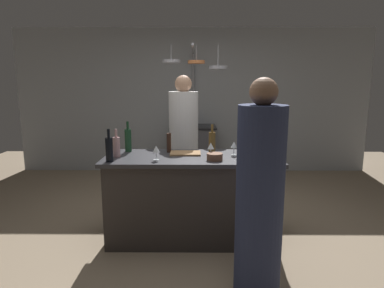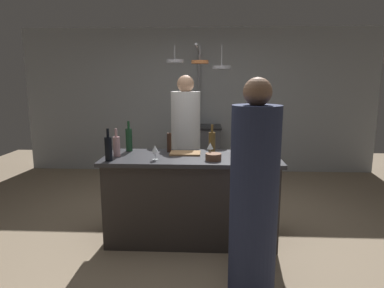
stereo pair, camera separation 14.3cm
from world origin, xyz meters
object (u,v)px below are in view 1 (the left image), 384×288
(pepper_mill, at_px, (169,143))
(mixing_bowl_wooden, at_px, (215,157))
(wine_bottle_red, at_px, (250,141))
(wine_bottle_dark, at_px, (109,149))
(wine_glass_near_left_guest, at_px, (211,146))
(guest_right, at_px, (259,201))
(wine_bottle_rose, at_px, (117,146))
(wine_glass_by_chef, at_px, (156,150))
(wine_glass_near_right_guest, at_px, (234,145))
(cutting_board, at_px, (185,153))
(wine_bottle_amber, at_px, (212,142))
(chef, at_px, (184,149))
(bar_stool_right, at_px, (253,230))
(wine_bottle_green, at_px, (128,140))
(mixing_bowl_blue, at_px, (265,151))

(pepper_mill, height_order, mixing_bowl_wooden, pepper_mill)
(wine_bottle_red, height_order, wine_bottle_dark, wine_bottle_dark)
(pepper_mill, relative_size, wine_glass_near_left_guest, 1.44)
(guest_right, bearing_deg, wine_glass_near_left_guest, 108.11)
(wine_bottle_rose, bearing_deg, wine_glass_near_left_guest, 1.26)
(wine_glass_by_chef, bearing_deg, wine_glass_near_right_guest, 16.40)
(cutting_board, bearing_deg, wine_bottle_amber, 2.99)
(wine_bottle_rose, xyz_separation_m, wine_glass_near_left_guest, (0.96, 0.02, -0.00))
(chef, height_order, guest_right, chef)
(bar_stool_right, xyz_separation_m, wine_bottle_amber, (-0.33, 0.74, 0.65))
(wine_glass_by_chef, height_order, wine_glass_near_left_guest, same)
(wine_glass_near_right_guest, bearing_deg, wine_bottle_amber, 163.23)
(chef, bearing_deg, wine_bottle_dark, -122.89)
(guest_right, distance_m, pepper_mill, 1.43)
(wine_bottle_green, height_order, wine_glass_near_right_guest, wine_bottle_green)
(pepper_mill, relative_size, mixing_bowl_wooden, 1.34)
(bar_stool_right, xyz_separation_m, wine_bottle_dark, (-1.33, 0.38, 0.65))
(wine_glass_near_left_guest, bearing_deg, bar_stool_right, -59.91)
(guest_right, bearing_deg, mixing_bowl_blue, 76.84)
(bar_stool_right, bearing_deg, pepper_mill, 134.27)
(chef, xyz_separation_m, wine_glass_by_chef, (-0.24, -0.99, 0.20))
(mixing_bowl_wooden, bearing_deg, wine_glass_near_right_guest, 45.89)
(guest_right, height_order, cutting_board, guest_right)
(chef, height_order, wine_bottle_red, chef)
(cutting_board, relative_size, wine_glass_near_left_guest, 2.19)
(wine_bottle_dark, relative_size, wine_glass_near_right_guest, 2.17)
(chef, distance_m, wine_bottle_rose, 1.09)
(wine_bottle_green, bearing_deg, bar_stool_right, -34.38)
(wine_bottle_dark, bearing_deg, pepper_mill, 39.14)
(wine_bottle_amber, relative_size, wine_glass_near_left_guest, 2.17)
(cutting_board, xyz_separation_m, wine_bottle_dark, (-0.72, -0.35, 0.11))
(wine_bottle_green, xyz_separation_m, wine_bottle_amber, (0.91, -0.11, -0.01))
(chef, distance_m, bar_stool_right, 1.63)
(cutting_board, bearing_deg, wine_bottle_red, 9.86)
(wine_glass_near_left_guest, bearing_deg, wine_bottle_amber, 81.45)
(wine_bottle_red, bearing_deg, wine_glass_near_left_guest, -151.28)
(wine_glass_near_left_guest, bearing_deg, wine_bottle_green, 164.61)
(wine_bottle_red, xyz_separation_m, wine_glass_by_chef, (-0.98, -0.41, -0.02))
(cutting_board, bearing_deg, bar_stool_right, -49.71)
(bar_stool_right, relative_size, wine_bottle_rose, 2.37)
(wine_bottle_dark, height_order, wine_glass_by_chef, wine_bottle_dark)
(bar_stool_right, relative_size, mixing_bowl_blue, 4.61)
(cutting_board, xyz_separation_m, wine_bottle_red, (0.70, 0.12, 0.11))
(cutting_board, xyz_separation_m, wine_glass_near_right_guest, (0.51, -0.05, 0.10))
(cutting_board, height_order, wine_glass_near_left_guest, wine_glass_near_left_guest)
(chef, height_order, wine_bottle_amber, chef)
(wine_bottle_red, xyz_separation_m, mixing_bowl_wooden, (-0.40, -0.39, -0.09))
(chef, xyz_separation_m, pepper_mill, (-0.14, -0.61, 0.20))
(guest_right, xyz_separation_m, wine_bottle_rose, (-1.28, 0.96, 0.22))
(guest_right, height_order, pepper_mill, guest_right)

